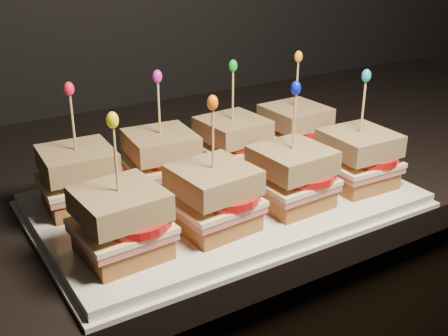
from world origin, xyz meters
TOP-DOWN VIEW (x-y plane):
  - granite_slab at (-0.79, 1.68)m, footprint 2.34×0.66m
  - platter at (-0.57, 1.51)m, footprint 0.47×0.29m
  - platter_rim at (-0.57, 1.51)m, footprint 0.48×0.30m
  - sandwich_0_bread_bot at (-0.74, 1.57)m, footprint 0.09×0.09m
  - sandwich_0_ham at (-0.74, 1.57)m, footprint 0.10×0.09m
  - sandwich_0_cheese at (-0.74, 1.57)m, footprint 0.10×0.09m
  - sandwich_0_tomato at (-0.73, 1.57)m, footprint 0.08×0.08m
  - sandwich_0_bread_top at (-0.74, 1.57)m, footprint 0.09×0.09m
  - sandwich_0_pick at (-0.74, 1.57)m, footprint 0.00×0.00m
  - sandwich_0_frill at (-0.74, 1.57)m, footprint 0.01×0.01m
  - sandwich_1_bread_bot at (-0.63, 1.57)m, footprint 0.09×0.09m
  - sandwich_1_ham at (-0.63, 1.57)m, footprint 0.10×0.09m
  - sandwich_1_cheese at (-0.63, 1.57)m, footprint 0.10×0.10m
  - sandwich_1_tomato at (-0.62, 1.57)m, footprint 0.08×0.08m
  - sandwich_1_bread_top at (-0.63, 1.57)m, footprint 0.09×0.09m
  - sandwich_1_pick at (-0.63, 1.57)m, footprint 0.00×0.00m
  - sandwich_1_frill at (-0.63, 1.57)m, footprint 0.01×0.01m
  - sandwich_2_bread_bot at (-0.52, 1.57)m, footprint 0.09×0.09m
  - sandwich_2_ham at (-0.52, 1.57)m, footprint 0.10×0.09m
  - sandwich_2_cheese at (-0.52, 1.57)m, footprint 0.10×0.09m
  - sandwich_2_tomato at (-0.51, 1.57)m, footprint 0.08×0.08m
  - sandwich_2_bread_top at (-0.52, 1.57)m, footprint 0.09×0.09m
  - sandwich_2_pick at (-0.52, 1.57)m, footprint 0.00×0.00m
  - sandwich_2_frill at (-0.52, 1.57)m, footprint 0.01×0.01m
  - sandwich_3_bread_bot at (-0.41, 1.57)m, footprint 0.08×0.08m
  - sandwich_3_ham at (-0.41, 1.57)m, footprint 0.09×0.09m
  - sandwich_3_cheese at (-0.41, 1.57)m, footprint 0.09×0.09m
  - sandwich_3_tomato at (-0.39, 1.57)m, footprint 0.08×0.08m
  - sandwich_3_bread_top at (-0.41, 1.57)m, footprint 0.09×0.09m
  - sandwich_3_pick at (-0.41, 1.57)m, footprint 0.00×0.00m
  - sandwich_3_frill at (-0.41, 1.57)m, footprint 0.01×0.01m
  - sandwich_4_bread_bot at (-0.74, 1.44)m, footprint 0.09×0.09m
  - sandwich_4_ham at (-0.74, 1.44)m, footprint 0.10×0.09m
  - sandwich_4_cheese at (-0.74, 1.44)m, footprint 0.10×0.09m
  - sandwich_4_tomato at (-0.73, 1.43)m, footprint 0.08×0.08m
  - sandwich_4_bread_top at (-0.74, 1.44)m, footprint 0.09×0.09m
  - sandwich_4_pick at (-0.74, 1.44)m, footprint 0.00×0.00m
  - sandwich_4_frill at (-0.74, 1.44)m, footprint 0.01×0.01m
  - sandwich_5_bread_bot at (-0.63, 1.44)m, footprint 0.09×0.09m
  - sandwich_5_ham at (-0.63, 1.44)m, footprint 0.10×0.09m
  - sandwich_5_cheese at (-0.63, 1.44)m, footprint 0.10×0.10m
  - sandwich_5_tomato at (-0.62, 1.43)m, footprint 0.08×0.08m
  - sandwich_5_bread_top at (-0.63, 1.44)m, footprint 0.09×0.09m
  - sandwich_5_pick at (-0.63, 1.44)m, footprint 0.00×0.00m
  - sandwich_5_frill at (-0.63, 1.44)m, footprint 0.01×0.01m
  - sandwich_6_bread_bot at (-0.52, 1.44)m, footprint 0.09×0.09m
  - sandwich_6_ham at (-0.52, 1.44)m, footprint 0.09×0.09m
  - sandwich_6_cheese at (-0.52, 1.44)m, footprint 0.10×0.09m
  - sandwich_6_tomato at (-0.51, 1.43)m, footprint 0.08×0.08m
  - sandwich_6_bread_top at (-0.52, 1.44)m, footprint 0.09×0.09m
  - sandwich_6_pick at (-0.52, 1.44)m, footprint 0.00×0.00m
  - sandwich_6_frill at (-0.52, 1.44)m, footprint 0.01×0.01m
  - sandwich_7_bread_bot at (-0.41, 1.44)m, footprint 0.08×0.08m
  - sandwich_7_ham at (-0.41, 1.44)m, footprint 0.09×0.09m
  - sandwich_7_cheese at (-0.41, 1.44)m, footprint 0.09×0.09m
  - sandwich_7_tomato at (-0.39, 1.43)m, footprint 0.08×0.08m
  - sandwich_7_bread_top at (-0.41, 1.44)m, footprint 0.09×0.09m
  - sandwich_7_pick at (-0.41, 1.44)m, footprint 0.00×0.00m
  - sandwich_7_frill at (-0.41, 1.44)m, footprint 0.01×0.01m

SIDE VIEW (x-z plane):
  - granite_slab at x=-0.79m, z-range 0.90..0.94m
  - platter_rim at x=-0.57m, z-range 0.94..0.94m
  - platter at x=-0.57m, z-range 0.94..0.95m
  - sandwich_0_bread_bot at x=-0.74m, z-range 0.95..0.98m
  - sandwich_1_bread_bot at x=-0.63m, z-range 0.95..0.98m
  - sandwich_2_bread_bot at x=-0.52m, z-range 0.95..0.98m
  - sandwich_3_bread_bot at x=-0.41m, z-range 0.95..0.98m
  - sandwich_4_bread_bot at x=-0.74m, z-range 0.95..0.98m
  - sandwich_5_bread_bot at x=-0.63m, z-range 0.95..0.98m
  - sandwich_6_bread_bot at x=-0.52m, z-range 0.95..0.98m
  - sandwich_7_bread_bot at x=-0.41m, z-range 0.95..0.98m
  - sandwich_0_ham at x=-0.74m, z-range 0.98..0.98m
  - sandwich_1_ham at x=-0.63m, z-range 0.98..0.98m
  - sandwich_2_ham at x=-0.52m, z-range 0.98..0.98m
  - sandwich_3_ham at x=-0.41m, z-range 0.98..0.98m
  - sandwich_4_ham at x=-0.74m, z-range 0.98..0.98m
  - sandwich_5_ham at x=-0.63m, z-range 0.98..0.98m
  - sandwich_6_ham at x=-0.52m, z-range 0.98..0.98m
  - sandwich_7_ham at x=-0.41m, z-range 0.98..0.98m
  - sandwich_0_cheese at x=-0.74m, z-range 0.98..0.99m
  - sandwich_1_cheese at x=-0.63m, z-range 0.98..0.99m
  - sandwich_2_cheese at x=-0.52m, z-range 0.98..0.99m
  - sandwich_3_cheese at x=-0.41m, z-range 0.98..0.99m
  - sandwich_4_cheese at x=-0.74m, z-range 0.98..0.99m
  - sandwich_5_cheese at x=-0.63m, z-range 0.98..0.99m
  - sandwich_6_cheese at x=-0.52m, z-range 0.98..0.99m
  - sandwich_7_cheese at x=-0.41m, z-range 0.98..0.99m
  - sandwich_0_tomato at x=-0.73m, z-range 0.99..1.00m
  - sandwich_1_tomato at x=-0.62m, z-range 0.99..1.00m
  - sandwich_2_tomato at x=-0.51m, z-range 0.99..1.00m
  - sandwich_3_tomato at x=-0.39m, z-range 0.99..1.00m
  - sandwich_4_tomato at x=-0.73m, z-range 0.99..1.00m
  - sandwich_5_tomato at x=-0.62m, z-range 0.99..1.00m
  - sandwich_6_tomato at x=-0.51m, z-range 0.99..1.00m
  - sandwich_7_tomato at x=-0.39m, z-range 0.99..1.00m
  - sandwich_0_bread_top at x=-0.74m, z-range 1.00..1.03m
  - sandwich_1_bread_top at x=-0.63m, z-range 1.00..1.03m
  - sandwich_2_bread_top at x=-0.52m, z-range 1.00..1.03m
  - sandwich_3_bread_top at x=-0.41m, z-range 1.00..1.03m
  - sandwich_4_bread_top at x=-0.74m, z-range 1.00..1.03m
  - sandwich_5_bread_top at x=-0.63m, z-range 1.00..1.03m
  - sandwich_6_bread_top at x=-0.52m, z-range 1.00..1.03m
  - sandwich_7_bread_top at x=-0.41m, z-range 1.00..1.03m
  - sandwich_0_pick at x=-0.74m, z-range 1.01..1.10m
  - sandwich_1_pick at x=-0.63m, z-range 1.01..1.10m
  - sandwich_2_pick at x=-0.52m, z-range 1.01..1.10m
  - sandwich_3_pick at x=-0.41m, z-range 1.01..1.10m
  - sandwich_4_pick at x=-0.74m, z-range 1.01..1.10m
  - sandwich_5_pick at x=-0.63m, z-range 1.01..1.10m
  - sandwich_6_pick at x=-0.52m, z-range 1.01..1.10m
  - sandwich_7_pick at x=-0.41m, z-range 1.01..1.10m
  - sandwich_0_frill at x=-0.74m, z-range 1.09..1.11m
  - sandwich_1_frill at x=-0.63m, z-range 1.09..1.11m
  - sandwich_2_frill at x=-0.52m, z-range 1.09..1.11m
  - sandwich_3_frill at x=-0.41m, z-range 1.09..1.11m
  - sandwich_4_frill at x=-0.74m, z-range 1.09..1.11m
  - sandwich_5_frill at x=-0.63m, z-range 1.09..1.11m
  - sandwich_6_frill at x=-0.52m, z-range 1.09..1.11m
  - sandwich_7_frill at x=-0.41m, z-range 1.09..1.11m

